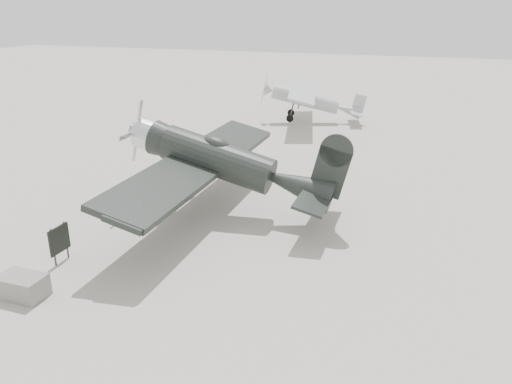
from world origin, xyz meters
TOP-DOWN VIEW (x-y plane):
  - ground at (0.00, 0.00)m, footprint 160.00×160.00m
  - lowwing_monoplane at (-0.48, 3.99)m, footprint 9.42×13.05m
  - highwing_monoplane at (-1.54, 22.62)m, footprint 7.76×10.85m
  - equipment_block at (-3.89, -4.24)m, footprint 1.42×0.89m
  - sign_board at (-4.30, -2.00)m, footprint 0.08×0.95m

SIDE VIEW (x-z plane):
  - ground at x=0.00m, z-range 0.00..0.00m
  - equipment_block at x=-3.89m, z-range 0.00..0.71m
  - sign_board at x=-4.30m, z-range 0.13..1.51m
  - highwing_monoplane at x=-1.54m, z-range 0.39..3.45m
  - lowwing_monoplane at x=-0.48m, z-range 0.12..4.37m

